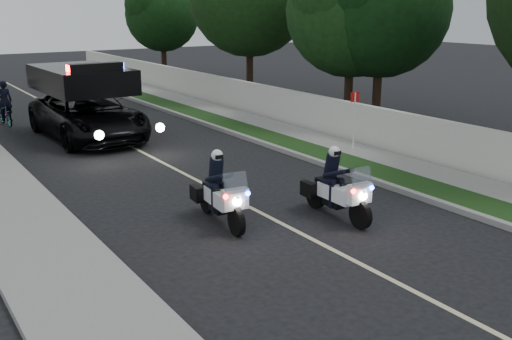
% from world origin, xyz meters
% --- Properties ---
extents(ground, '(120.00, 120.00, 0.00)m').
position_xyz_m(ground, '(0.00, 0.00, 0.00)').
color(ground, black).
rests_on(ground, ground).
extents(curb_right, '(0.20, 60.00, 0.15)m').
position_xyz_m(curb_right, '(4.10, 10.00, 0.07)').
color(curb_right, gray).
rests_on(curb_right, ground).
extents(grass_verge, '(1.20, 60.00, 0.16)m').
position_xyz_m(grass_verge, '(4.80, 10.00, 0.08)').
color(grass_verge, '#193814').
rests_on(grass_verge, ground).
extents(sidewalk_right, '(1.40, 60.00, 0.16)m').
position_xyz_m(sidewalk_right, '(6.10, 10.00, 0.08)').
color(sidewalk_right, gray).
rests_on(sidewalk_right, ground).
extents(property_wall, '(0.22, 60.00, 1.50)m').
position_xyz_m(property_wall, '(7.10, 10.00, 0.75)').
color(property_wall, beige).
rests_on(property_wall, ground).
extents(curb_left, '(0.20, 60.00, 0.15)m').
position_xyz_m(curb_left, '(-4.10, 10.00, 0.07)').
color(curb_left, gray).
rests_on(curb_left, ground).
extents(lane_marking, '(0.12, 50.00, 0.01)m').
position_xyz_m(lane_marking, '(0.00, 10.00, 0.00)').
color(lane_marking, '#BFB78C').
rests_on(lane_marking, ground).
extents(police_moto_left, '(0.93, 2.11, 1.74)m').
position_xyz_m(police_moto_left, '(-1.16, 4.61, 0.00)').
color(police_moto_left, silver).
rests_on(police_moto_left, ground).
extents(police_moto_right, '(0.78, 2.06, 1.74)m').
position_xyz_m(police_moto_right, '(1.34, 3.43, 0.00)').
color(police_moto_right, white).
rests_on(police_moto_right, ground).
extents(police_suv, '(3.18, 6.56, 3.15)m').
position_xyz_m(police_suv, '(-0.82, 15.29, 0.00)').
color(police_suv, black).
rests_on(police_suv, ground).
extents(bicycle, '(0.68, 1.61, 0.82)m').
position_xyz_m(bicycle, '(-2.92, 19.80, 0.00)').
color(bicycle, black).
rests_on(bicycle, ground).
extents(cyclist, '(0.65, 0.47, 1.68)m').
position_xyz_m(cyclist, '(-2.92, 19.80, 0.00)').
color(cyclist, black).
rests_on(cyclist, ground).
extents(sign_post, '(0.40, 0.40, 2.18)m').
position_xyz_m(sign_post, '(6.00, 8.01, 0.00)').
color(sign_post, red).
rests_on(sign_post, ground).
extents(tree_right_b, '(6.51, 6.51, 9.08)m').
position_xyz_m(tree_right_b, '(9.55, 12.32, 0.00)').
color(tree_right_b, '#194015').
rests_on(tree_right_b, ground).
extents(tree_right_c, '(6.78, 6.78, 9.27)m').
position_xyz_m(tree_right_c, '(10.22, 11.28, 0.00)').
color(tree_right_c, black).
rests_on(tree_right_c, ground).
extents(tree_right_d, '(7.46, 7.46, 10.59)m').
position_xyz_m(tree_right_d, '(9.41, 19.94, 0.00)').
color(tree_right_d, '#1B3F15').
rests_on(tree_right_d, ground).
extents(tree_right_e, '(5.91, 5.91, 8.36)m').
position_xyz_m(tree_right_e, '(9.87, 31.76, 0.00)').
color(tree_right_e, '#103310').
rests_on(tree_right_e, ground).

